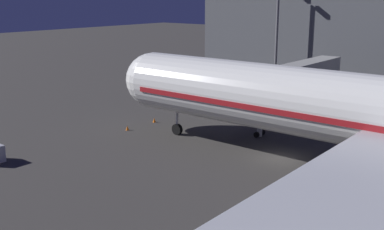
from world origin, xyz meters
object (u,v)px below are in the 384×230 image
Objects in this scene: traffic_cone_nose_starboard at (127,128)px; traffic_cone_nose_port at (154,120)px; apron_floodlight_mast at (277,30)px; jet_bridge at (288,77)px.

traffic_cone_nose_port is at bearing 180.00° from traffic_cone_nose_starboard.
traffic_cone_nose_starboard is at bearing -6.30° from apron_floodlight_mast.
jet_bridge is at bearing 136.12° from traffic_cone_nose_starboard.
jet_bridge reaches higher than traffic_cone_nose_port.
traffic_cone_nose_port is 1.00× the size of traffic_cone_nose_starboard.
traffic_cone_nose_starboard is (27.70, -3.06, -9.50)m from apron_floodlight_mast.
apron_floodlight_mast is at bearing -145.93° from jet_bridge.
jet_bridge is 1.23× the size of apron_floodlight_mast.
traffic_cone_nose_port and traffic_cone_nose_starboard have the same top height.
jet_bridge is 37.27× the size of traffic_cone_nose_starboard.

